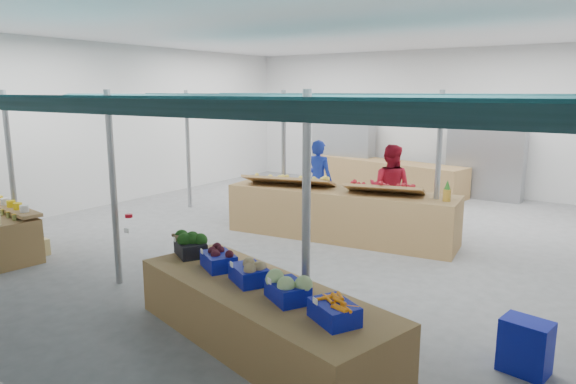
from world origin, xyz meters
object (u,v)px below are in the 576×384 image
(fruit_counter, at_px, (340,214))
(vendor_right, at_px, (390,188))
(vendor_left, at_px, (318,180))
(bottle_shelf, at_px, (3,234))
(veg_counter, at_px, (260,315))
(crate_stack, at_px, (525,346))

(fruit_counter, height_order, vendor_right, vendor_right)
(vendor_right, bearing_deg, fruit_counter, 53.82)
(fruit_counter, distance_m, vendor_left, 1.69)
(vendor_right, bearing_deg, bottle_shelf, 41.10)
(bottle_shelf, bearing_deg, vendor_right, 55.58)
(vendor_left, relative_size, vendor_right, 1.00)
(veg_counter, xyz_separation_m, vendor_left, (-2.63, 5.60, 0.58))
(bottle_shelf, relative_size, vendor_right, 0.99)
(bottle_shelf, relative_size, veg_counter, 0.51)
(crate_stack, distance_m, vendor_right, 5.77)
(bottle_shelf, distance_m, vendor_right, 7.58)
(bottle_shelf, distance_m, crate_stack, 8.64)
(bottle_shelf, relative_size, crate_stack, 3.15)
(crate_stack, height_order, vendor_left, vendor_left)
(veg_counter, bearing_deg, fruit_counter, 121.88)
(bottle_shelf, relative_size, vendor_left, 0.99)
(fruit_counter, xyz_separation_m, vendor_left, (-1.20, 1.10, 0.44))
(vendor_left, bearing_deg, fruit_counter, 129.92)
(fruit_counter, bearing_deg, crate_stack, -46.78)
(veg_counter, relative_size, vendor_left, 1.95)
(veg_counter, height_order, vendor_right, vendor_right)
(veg_counter, bearing_deg, vendor_right, 112.69)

